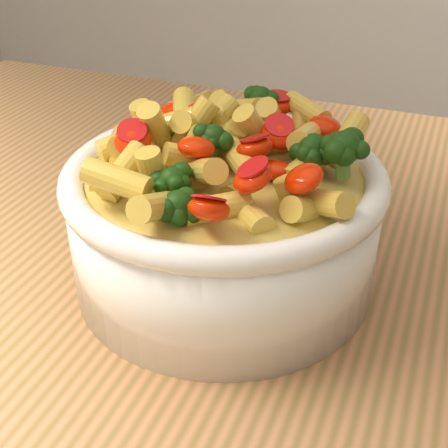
% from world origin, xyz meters
% --- Properties ---
extents(table, '(1.20, 0.80, 0.90)m').
position_xyz_m(table, '(0.00, 0.00, 0.80)').
color(table, tan).
rests_on(table, ground).
extents(serving_bowl, '(0.27, 0.27, 0.12)m').
position_xyz_m(serving_bowl, '(0.01, -0.07, 0.96)').
color(serving_bowl, white).
rests_on(serving_bowl, table).
extents(pasta_salad, '(0.21, 0.21, 0.05)m').
position_xyz_m(pasta_salad, '(0.01, -0.07, 1.03)').
color(pasta_salad, '#F8D14E').
rests_on(pasta_salad, serving_bowl).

